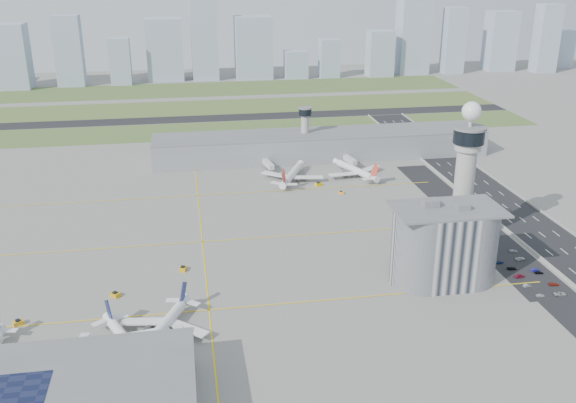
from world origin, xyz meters
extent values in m
plane|color=gray|center=(0.00, 0.00, 0.00)|extent=(1000.00, 1000.00, 0.00)
cube|color=#546E34|center=(-20.00, 225.00, 0.04)|extent=(480.00, 50.00, 0.08)
cube|color=#546932|center=(-20.00, 300.00, 0.04)|extent=(480.00, 60.00, 0.08)
cube|color=#536931|center=(-20.00, 380.00, 0.04)|extent=(480.00, 70.00, 0.08)
cube|color=black|center=(-20.00, 262.00, 0.06)|extent=(480.00, 22.00, 0.10)
cube|color=black|center=(115.00, 0.00, 0.05)|extent=(28.00, 500.00, 0.10)
cube|color=#9E9E99|center=(101.00, 0.00, 0.60)|extent=(0.60, 500.00, 1.20)
cube|color=black|center=(90.00, -10.00, 0.04)|extent=(18.00, 260.00, 0.08)
cube|color=black|center=(88.00, -22.00, 0.05)|extent=(20.00, 44.00, 0.10)
cube|color=yellow|center=(-40.00, -30.00, 0.01)|extent=(260.00, 0.60, 0.01)
cube|color=yellow|center=(-40.00, 30.00, 0.01)|extent=(260.00, 0.60, 0.01)
cube|color=yellow|center=(-40.00, 90.00, 0.01)|extent=(260.00, 0.60, 0.01)
cube|color=yellow|center=(-40.00, 30.00, 0.01)|extent=(0.60, 260.00, 0.01)
cylinder|color=#ADAAA5|center=(72.00, 8.00, 24.00)|extent=(8.40, 8.40, 48.00)
cylinder|color=#ADAAA5|center=(72.00, 8.00, 46.00)|extent=(11.00, 11.00, 4.00)
cylinder|color=black|center=(72.00, 8.00, 50.00)|extent=(13.00, 13.00, 6.00)
cylinder|color=slate|center=(72.00, 8.00, 53.50)|extent=(14.00, 14.00, 1.00)
cylinder|color=#ADAAA5|center=(72.00, 8.00, 56.00)|extent=(1.60, 1.60, 5.00)
sphere|color=white|center=(72.00, 8.00, 60.50)|extent=(8.00, 8.00, 8.00)
cylinder|color=#ADAAA5|center=(30.00, 150.00, 14.00)|extent=(5.00, 5.00, 28.00)
cylinder|color=black|center=(30.00, 150.00, 29.00)|extent=(8.00, 8.00, 4.00)
cylinder|color=slate|center=(30.00, 150.00, 31.50)|extent=(8.60, 8.60, 0.80)
cube|color=#B2B2B7|center=(52.00, -22.00, 15.00)|extent=(18.00, 24.00, 30.00)
cylinder|color=#B2B2B7|center=(43.00, -22.00, 15.00)|extent=(24.00, 24.00, 30.00)
cylinder|color=#B2B2B7|center=(61.00, -22.00, 15.00)|extent=(24.00, 24.00, 30.00)
cube|color=slate|center=(52.00, -22.00, 30.40)|extent=(42.00, 24.00, 0.80)
cube|color=slate|center=(46.00, -19.00, 32.00)|extent=(6.00, 5.00, 3.00)
cube|color=slate|center=(57.00, -24.00, 31.70)|extent=(5.00, 4.00, 2.40)
cube|color=gray|center=(40.00, 148.00, 7.50)|extent=(210.00, 32.00, 15.00)
cube|color=slate|center=(40.00, 148.00, 15.40)|extent=(210.00, 32.00, 0.80)
cube|color=gray|center=(-88.00, -82.00, 6.00)|extent=(84.00, 42.00, 12.00)
cube|color=slate|center=(-88.00, -82.00, 12.40)|extent=(84.00, 42.00, 0.80)
imported|color=#BCBCC1|center=(83.96, -40.67, 0.54)|extent=(3.29, 1.55, 1.09)
imported|color=gray|center=(83.02, -32.81, 0.57)|extent=(3.58, 1.68, 1.13)
imported|color=maroon|center=(83.87, -24.96, 0.60)|extent=(4.55, 2.53, 1.20)
imported|color=black|center=(84.12, -18.20, 0.59)|extent=(4.12, 1.82, 1.18)
imported|color=navy|center=(81.82, -12.28, 0.58)|extent=(3.58, 1.89, 1.16)
imported|color=white|center=(81.85, -4.49, 0.57)|extent=(3.53, 1.41, 1.14)
imported|color=#AAAAAA|center=(91.88, -41.07, 0.66)|extent=(4.84, 2.39, 1.32)
imported|color=maroon|center=(93.67, -33.51, 0.58)|extent=(4.16, 2.07, 1.16)
imported|color=black|center=(93.14, -23.50, 0.59)|extent=(3.61, 1.87, 1.18)
imported|color=navy|center=(92.72, -21.38, 0.62)|extent=(3.87, 1.56, 1.25)
imported|color=beige|center=(91.95, -10.58, 0.61)|extent=(4.58, 2.51, 1.22)
imported|color=#ABADAF|center=(92.82, -2.84, 0.55)|extent=(3.87, 1.80, 1.09)
imported|color=#27272A|center=(113.84, 42.33, 0.57)|extent=(1.26, 3.49, 1.14)
imported|color=navy|center=(122.03, 119.03, 0.63)|extent=(2.37, 4.67, 1.26)
imported|color=gray|center=(107.24, 182.44, 0.60)|extent=(1.88, 3.68, 1.20)
cube|color=#9EADC1|center=(-204.47, 415.19, 30.18)|extent=(35.81, 28.65, 60.36)
cube|color=#9EADC1|center=(-150.11, 419.66, 33.44)|extent=(25.49, 20.39, 66.89)
cube|color=#9EADC1|center=(-102.68, 417.90, 22.60)|extent=(20.04, 16.03, 45.20)
cube|color=#9EADC1|center=(-59.44, 436.89, 30.61)|extent=(35.76, 28.61, 61.22)
cube|color=#9EADC1|center=(-19.42, 431.56, 41.69)|extent=(26.33, 21.06, 83.39)
cube|color=#9EADC1|center=(30.27, 432.32, 31.06)|extent=(36.96, 29.57, 62.11)
cube|color=#9EADC1|center=(73.27, 423.68, 13.87)|extent=(23.01, 18.41, 27.75)
cube|color=#9EADC1|center=(108.28, 423.34, 19.48)|extent=(20.22, 16.18, 38.97)
cube|color=#9EADC1|center=(162.17, 421.29, 23.44)|extent=(26.14, 20.92, 46.89)
cube|color=#9EADC1|center=(201.27, 433.27, 40.60)|extent=(32.26, 25.81, 81.20)
cube|color=#9EADC1|center=(244.74, 426.38, 34.37)|extent=(21.59, 17.28, 68.75)
cube|color=#9EADC1|center=(302.83, 435.54, 31.70)|extent=(30.25, 24.20, 63.40)
cube|color=#9EADC1|center=(345.49, 415.96, 35.78)|extent=(23.04, 18.43, 71.56)
cube|color=#9EADC1|center=(382.05, 443.29, 20.53)|extent=(22.64, 18.11, 41.06)
camera|label=1|loc=(-45.05, -234.75, 120.83)|focal=40.00mm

